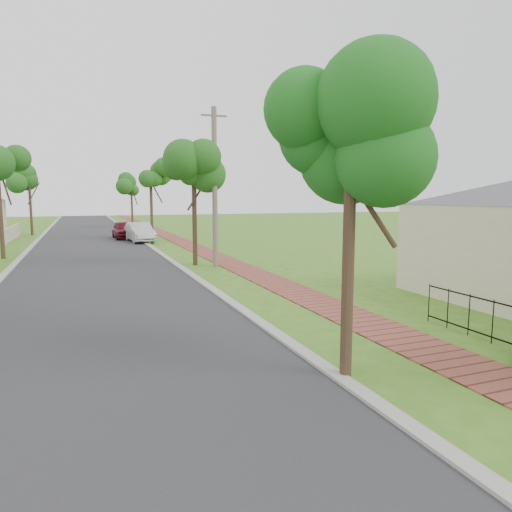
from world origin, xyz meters
TOP-DOWN VIEW (x-y plane):
  - ground at (0.00, 0.00)m, footprint 160.00×160.00m
  - road at (-3.00, 20.00)m, footprint 7.00×120.00m
  - kerb_right at (0.65, 20.00)m, footprint 0.30×120.00m
  - kerb_left at (-6.65, 20.00)m, footprint 0.30×120.00m
  - sidewalk at (3.25, 20.00)m, footprint 1.50×120.00m
  - street_trees at (-2.87, 26.84)m, footprint 10.70×37.65m
  - parked_car_red at (-0.39, 31.83)m, footprint 1.81×4.13m
  - parked_car_white at (0.40, 28.60)m, footprint 1.90×4.37m
  - near_tree at (0.80, 1.50)m, footprint 2.03×2.03m
  - utility_pole at (2.30, 15.25)m, footprint 1.20×0.24m

SIDE VIEW (x-z plane):
  - ground at x=0.00m, z-range 0.00..0.00m
  - road at x=-3.00m, z-range -0.01..0.01m
  - kerb_right at x=0.65m, z-range -0.05..0.05m
  - kerb_left at x=-6.65m, z-range -0.05..0.05m
  - sidewalk at x=3.25m, z-range -0.01..0.01m
  - parked_car_red at x=-0.39m, z-range 0.00..1.38m
  - parked_car_white at x=0.40m, z-range 0.00..1.40m
  - utility_pole at x=2.30m, z-range 0.06..7.38m
  - near_tree at x=0.80m, z-range 1.54..6.76m
  - street_trees at x=-2.87m, z-range 1.59..7.48m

